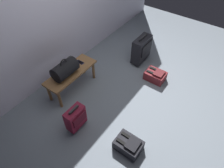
{
  "coord_description": "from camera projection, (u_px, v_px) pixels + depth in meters",
  "views": [
    {
      "loc": [
        -2.2,
        -1.05,
        2.76
      ],
      "look_at": [
        -0.25,
        0.37,
        0.25
      ],
      "focal_mm": 32.03,
      "sensor_mm": 36.0,
      "label": 1
    }
  ],
  "objects": [
    {
      "name": "bench",
      "position": [
        71.0,
        74.0,
        3.51
      ],
      "size": [
        1.0,
        0.36,
        0.42
      ],
      "color": "olive",
      "rests_on": "ground"
    },
    {
      "name": "backpack_maroon",
      "position": [
        155.0,
        76.0,
        3.86
      ],
      "size": [
        0.28,
        0.38,
        0.21
      ],
      "color": "maroon",
      "rests_on": "ground"
    },
    {
      "name": "suitcase_upright_charcoal",
      "position": [
        142.0,
        49.0,
        4.09
      ],
      "size": [
        0.47,
        0.23,
        0.6
      ],
      "color": "black",
      "rests_on": "ground"
    },
    {
      "name": "cell_phone",
      "position": [
        80.0,
        62.0,
        3.63
      ],
      "size": [
        0.07,
        0.14,
        0.01
      ],
      "color": "#191E4C",
      "rests_on": "bench"
    },
    {
      "name": "suitcase_small_burgundy",
      "position": [
        76.0,
        118.0,
        3.01
      ],
      "size": [
        0.32,
        0.19,
        0.46
      ],
      "color": "maroon",
      "rests_on": "ground"
    },
    {
      "name": "ground_plane",
      "position": [
        136.0,
        94.0,
        3.65
      ],
      "size": [
        6.6,
        6.6,
        0.0
      ],
      "primitive_type": "plane",
      "color": "slate"
    },
    {
      "name": "backpack_dark",
      "position": [
        129.0,
        145.0,
        2.86
      ],
      "size": [
        0.28,
        0.38,
        0.21
      ],
      "color": "black",
      "rests_on": "ground"
    },
    {
      "name": "duffel_bag_black",
      "position": [
        65.0,
        69.0,
        3.31
      ],
      "size": [
        0.44,
        0.26,
        0.34
      ],
      "color": "black",
      "rests_on": "bench"
    }
  ]
}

